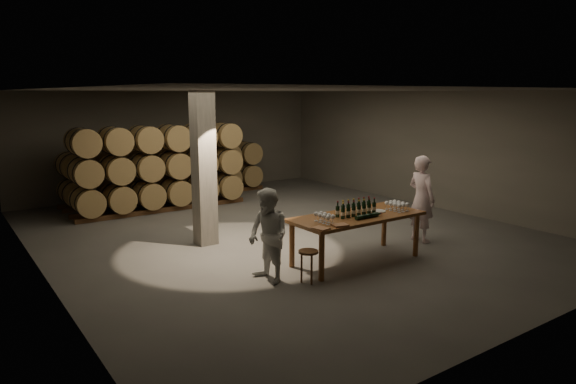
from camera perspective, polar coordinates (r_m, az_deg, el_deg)
room at (r=10.74m, az=-9.34°, el=2.56°), size 12.00×12.00×12.00m
tasting_table at (r=9.68m, az=7.63°, el=-3.15°), size 2.60×1.10×0.90m
barrel_stack_back at (r=15.87m, az=-13.16°, el=2.27°), size 6.26×0.95×1.57m
barrel_stack_front at (r=14.24m, az=-14.00°, el=2.77°), size 4.70×0.95×2.31m
bottle_cluster at (r=9.64m, az=7.58°, el=-1.92°), size 0.86×0.23×0.30m
lying_bottles at (r=9.43m, az=8.82°, el=-2.65°), size 0.63×0.08×0.08m
glass_cluster_left at (r=9.02m, az=4.07°, el=-2.64°), size 0.19×0.41×0.17m
glass_cluster_right at (r=10.16m, az=12.01°, el=-1.31°), size 0.30×0.41×0.17m
plate at (r=10.01m, az=10.00°, el=-2.09°), size 0.29×0.29×0.02m
notebook_near at (r=8.83m, az=5.80°, el=-3.68°), size 0.29×0.25×0.03m
notebook_corner at (r=8.61m, az=3.65°, el=-4.04°), size 0.26×0.30×0.02m
pen at (r=8.90m, az=6.43°, el=-3.66°), size 0.13×0.03×0.01m
stool at (r=8.62m, az=2.27°, el=-7.17°), size 0.34×0.34×0.56m
person_man at (r=11.26m, az=14.61°, el=-0.73°), size 0.48×0.70×1.86m
person_woman at (r=8.57m, az=-2.20°, el=-4.90°), size 0.66×0.82×1.60m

